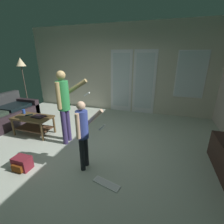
{
  "coord_description": "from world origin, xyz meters",
  "views": [
    {
      "loc": [
        1.54,
        -2.51,
        1.85
      ],
      "look_at": [
        0.7,
        0.12,
        0.86
      ],
      "focal_mm": 25.12,
      "sensor_mm": 36.0,
      "label": 1
    }
  ],
  "objects": [
    {
      "name": "backpack",
      "position": [
        -0.61,
        -0.86,
        0.11
      ],
      "size": [
        0.29,
        0.24,
        0.23
      ],
      "color": "maroon",
      "rests_on": "ground_plane"
    },
    {
      "name": "wall_back_with_doors",
      "position": [
        0.11,
        2.73,
        1.38
      ],
      "size": [
        6.36,
        0.09,
        2.86
      ],
      "color": "beige",
      "rests_on": "ground_plane"
    },
    {
      "name": "coffee_table",
      "position": [
        -1.38,
        0.27,
        0.33
      ],
      "size": [
        0.92,
        0.5,
        0.46
      ],
      "color": "brown",
      "rests_on": "ground_plane"
    },
    {
      "name": "leather_couch",
      "position": [
        -2.58,
        0.35,
        0.29
      ],
      "size": [
        0.89,
        1.9,
        0.82
      ],
      "color": "#2A1F25",
      "rests_on": "ground_plane"
    },
    {
      "name": "ground_plane",
      "position": [
        0.0,
        0.0,
        -0.01
      ],
      "size": [
        6.36,
        5.53,
        0.02
      ],
      "primitive_type": "cube",
      "color": "#B2BAAB"
    },
    {
      "name": "loose_keyboard",
      "position": [
        0.89,
        -0.75,
        0.01
      ],
      "size": [
        0.46,
        0.23,
        0.02
      ],
      "color": "white",
      "rests_on": "ground_plane"
    },
    {
      "name": "cup_near_edge",
      "position": [
        -1.76,
        0.4,
        0.52
      ],
      "size": [
        0.07,
        0.07,
        0.11
      ],
      "primitive_type": "cylinder",
      "color": "#234296",
      "rests_on": "coffee_table"
    },
    {
      "name": "tv_remote_black",
      "position": [
        -1.52,
        0.31,
        0.47
      ],
      "size": [
        0.16,
        0.15,
        0.02
      ],
      "primitive_type": "cube",
      "rotation": [
        0.0,
        0.0,
        0.76
      ],
      "color": "black",
      "rests_on": "coffee_table"
    },
    {
      "name": "laptop_closed",
      "position": [
        -1.22,
        0.3,
        0.47
      ],
      "size": [
        0.32,
        0.24,
        0.03
      ],
      "primitive_type": "cube",
      "rotation": [
        0.0,
        0.0,
        -0.09
      ],
      "color": "black",
      "rests_on": "coffee_table"
    },
    {
      "name": "person_child",
      "position": [
        0.4,
        -0.49,
        0.72
      ],
      "size": [
        0.45,
        0.33,
        1.21
      ],
      "color": "#23252B",
      "rests_on": "ground_plane"
    },
    {
      "name": "person_adult",
      "position": [
        -0.37,
        0.19,
        0.95
      ],
      "size": [
        0.64,
        0.47,
        1.58
      ],
      "color": "#392E5D",
      "rests_on": "ground_plane"
    },
    {
      "name": "floor_lamp",
      "position": [
        -2.89,
        1.63,
        1.54
      ],
      "size": [
        0.3,
        0.3,
        1.8
      ],
      "color": "#2C2330",
      "rests_on": "ground_plane"
    }
  ]
}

